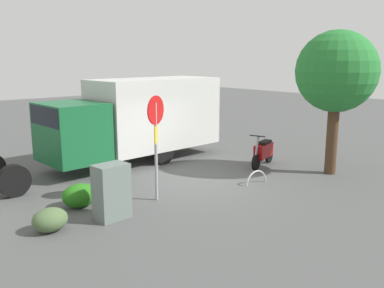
# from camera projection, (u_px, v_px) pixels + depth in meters

# --- Properties ---
(ground_plane) EXTENTS (60.00, 60.00, 0.00)m
(ground_plane) POSITION_uv_depth(u_px,v_px,m) (196.00, 181.00, 13.01)
(ground_plane) COLOR #4E4F4F
(box_truck_near) EXTENTS (8.64, 2.64, 3.00)m
(box_truck_near) POSITION_uv_depth(u_px,v_px,m) (135.00, 117.00, 15.10)
(box_truck_near) COLOR black
(box_truck_near) RESTS_ON ground
(motorcycle) EXTENTS (1.74, 0.80, 1.20)m
(motorcycle) POSITION_uv_depth(u_px,v_px,m) (263.00, 152.00, 14.67)
(motorcycle) COLOR black
(motorcycle) RESTS_ON ground
(stop_sign) EXTENTS (0.71, 0.33, 2.81)m
(stop_sign) POSITION_uv_depth(u_px,v_px,m) (156.00, 132.00, 10.88)
(stop_sign) COLOR #9E9EA3
(stop_sign) RESTS_ON ground
(street_tree) EXTENTS (2.58, 2.58, 4.63)m
(street_tree) POSITION_uv_depth(u_px,v_px,m) (336.00, 73.00, 13.20)
(street_tree) COLOR #47301E
(street_tree) RESTS_ON ground
(utility_cabinet) EXTENTS (0.82, 0.59, 1.33)m
(utility_cabinet) POSITION_uv_depth(u_px,v_px,m) (112.00, 192.00, 9.84)
(utility_cabinet) COLOR slate
(utility_cabinet) RESTS_ON ground
(bike_rack_hoop) EXTENTS (0.85, 0.10, 0.85)m
(bike_rack_hoop) POSITION_uv_depth(u_px,v_px,m) (256.00, 184.00, 12.70)
(bike_rack_hoop) COLOR #B7B7BC
(bike_rack_hoop) RESTS_ON ground
(shrub_near_sign) EXTENTS (0.89, 0.73, 0.61)m
(shrub_near_sign) POSITION_uv_depth(u_px,v_px,m) (79.00, 195.00, 10.68)
(shrub_near_sign) COLOR #266F19
(shrub_near_sign) RESTS_ON ground
(shrub_mid_verge) EXTENTS (0.78, 0.64, 0.53)m
(shrub_mid_verge) POSITION_uv_depth(u_px,v_px,m) (50.00, 220.00, 9.18)
(shrub_mid_verge) COLOR #4D663D
(shrub_mid_verge) RESTS_ON ground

